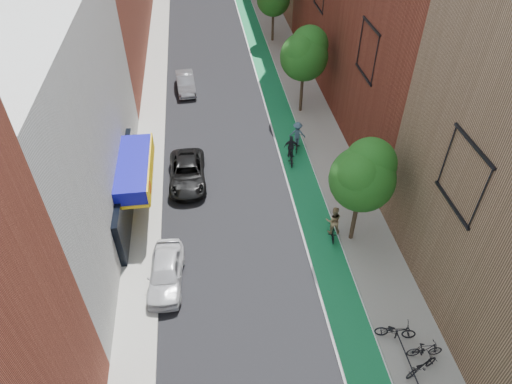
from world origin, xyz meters
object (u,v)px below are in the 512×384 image
object	(u,v)px
parked_car_silver	(186,83)
parked_car_black	(187,173)
parked_car_white	(166,273)
cyclist_lane_near	(333,224)
cyclist_lane_far	(297,137)
cyclist_lane_mid	(291,153)

from	to	relation	value
parked_car_silver	parked_car_black	bearing A→B (deg)	-94.25
parked_car_white	cyclist_lane_near	xyz separation A→B (m)	(9.18, 2.01, 0.26)
parked_car_white	cyclist_lane_far	world-z (taller)	cyclist_lane_far
parked_car_black	parked_car_silver	distance (m)	12.38
parked_car_silver	cyclist_lane_near	bearing A→B (deg)	-70.75
parked_car_black	parked_car_silver	world-z (taller)	parked_car_black
parked_car_silver	cyclist_lane_mid	size ratio (longest dim) A/B	2.07
cyclist_lane_mid	cyclist_lane_far	size ratio (longest dim) A/B	0.95
parked_car_white	cyclist_lane_near	world-z (taller)	cyclist_lane_near
parked_car_white	parked_car_silver	distance (m)	20.47
cyclist_lane_mid	parked_car_white	bearing A→B (deg)	53.98
parked_car_black	cyclist_lane_mid	bearing A→B (deg)	10.57
cyclist_lane_near	cyclist_lane_mid	distance (m)	7.37
parked_car_white	parked_car_silver	xyz separation A→B (m)	(1.29, 20.43, -0.04)
parked_car_white	cyclist_lane_far	size ratio (longest dim) A/B	1.99
cyclist_lane_near	parked_car_silver	bearing A→B (deg)	-59.41
parked_car_silver	cyclist_lane_far	size ratio (longest dim) A/B	1.96
parked_car_black	cyclist_lane_near	size ratio (longest dim) A/B	2.29
parked_car_black	cyclist_lane_far	xyz separation A→B (m)	(7.70, 2.71, 0.26)
parked_car_white	parked_car_silver	size ratio (longest dim) A/B	1.02
parked_car_white	parked_car_silver	bearing A→B (deg)	90.59
cyclist_lane_near	cyclist_lane_mid	world-z (taller)	cyclist_lane_near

